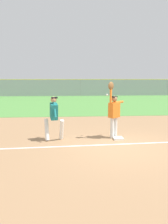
% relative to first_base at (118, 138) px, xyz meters
% --- Properties ---
extents(ground_plane, '(70.92, 70.92, 0.00)m').
position_rel_first_base_xyz_m(ground_plane, '(-0.18, -1.00, -0.04)').
color(ground_plane, '#A37A54').
extents(outfield_grass, '(47.21, 15.86, 0.01)m').
position_rel_first_base_xyz_m(outfield_grass, '(-0.18, 13.30, -0.04)').
color(outfield_grass, '#549342').
rests_on(outfield_grass, ground_plane).
extents(chalk_foul_line, '(11.99, 0.78, 0.01)m').
position_rel_first_base_xyz_m(chalk_foul_line, '(-4.00, -0.90, -0.04)').
color(chalk_foul_line, white).
rests_on(chalk_foul_line, ground_plane).
extents(first_base, '(0.39, 0.39, 0.08)m').
position_rel_first_base_xyz_m(first_base, '(0.00, 0.00, 0.00)').
color(first_base, white).
rests_on(first_base, ground_plane).
extents(fielder, '(0.77, 0.64, 2.28)m').
position_rel_first_base_xyz_m(fielder, '(-0.15, 0.22, 1.08)').
color(fielder, silver).
rests_on(fielder, ground_plane).
extents(runner, '(0.81, 0.84, 1.72)m').
position_rel_first_base_xyz_m(runner, '(-2.53, 0.06, 0.96)').
color(runner, white).
rests_on(runner, ground_plane).
extents(baseball, '(0.07, 0.07, 0.07)m').
position_rel_first_base_xyz_m(baseball, '(-0.39, 0.47, 1.71)').
color(baseball, white).
extents(outfield_fence, '(47.29, 0.08, 2.18)m').
position_rel_first_base_xyz_m(outfield_fence, '(-0.18, 21.23, 1.05)').
color(outfield_fence, '#93999E').
rests_on(outfield_fence, ground_plane).
extents(parked_car_red, '(4.48, 2.28, 1.25)m').
position_rel_first_base_xyz_m(parked_car_red, '(-5.92, 24.04, 0.63)').
color(parked_car_red, '#B21E1E').
rests_on(parked_car_red, ground_plane).
extents(parked_car_tan, '(4.54, 2.39, 1.25)m').
position_rel_first_base_xyz_m(parked_car_tan, '(0.07, 24.11, 0.63)').
color(parked_car_tan, tan).
rests_on(parked_car_tan, ground_plane).
extents(parked_car_silver, '(4.55, 2.41, 1.25)m').
position_rel_first_base_xyz_m(parked_car_silver, '(5.89, 24.01, 0.63)').
color(parked_car_silver, '#B7B7BC').
rests_on(parked_car_silver, ground_plane).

